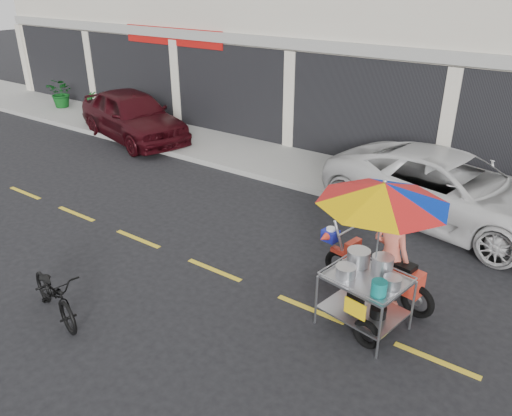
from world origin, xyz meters
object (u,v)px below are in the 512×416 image
Objects in this scene: maroon_sedan at (133,115)px; white_pickup at (449,190)px; near_bicycle at (54,294)px; food_vendor_rig at (382,230)px.

maroon_sedan reaches higher than white_pickup.
white_pickup reaches higher than near_bicycle.
food_vendor_rig reaches higher than maroon_sedan.
maroon_sedan is 2.91× the size of near_bicycle.
near_bicycle is at bearing -124.46° from maroon_sedan.
near_bicycle is (-3.91, -6.85, -0.32)m from white_pickup.
near_bicycle is at bearing -134.65° from food_vendor_rig.
white_pickup is at bearing -15.68° from near_bicycle.
white_pickup is 3.35× the size of near_bicycle.
maroon_sedan reaches higher than near_bicycle.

